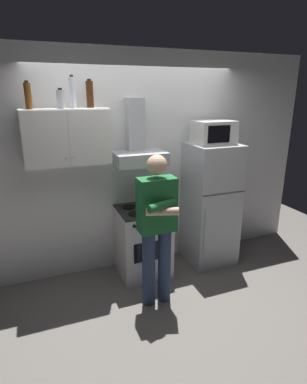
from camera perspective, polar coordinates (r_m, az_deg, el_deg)
name	(u,v)px	position (r m, az deg, el deg)	size (l,w,h in m)	color
ground_plane	(154,281)	(3.97, 0.00, -16.04)	(7.00, 7.00, 0.00)	slate
back_wall_tiled	(136,164)	(3.96, -3.15, 5.23)	(4.80, 0.10, 2.70)	white
upper_cabinet	(67,137)	(3.50, -15.61, 9.62)	(0.90, 0.37, 0.60)	white
stove_oven	(143,241)	(3.94, -2.01, -9.04)	(0.60, 0.62, 0.87)	white
range_hood	(138,147)	(3.69, -2.86, 8.22)	(0.60, 0.44, 0.75)	#B7BABF
refrigerator	(210,204)	(4.17, 10.36, -2.26)	(0.60, 0.62, 1.60)	silver
microwave	(214,132)	(3.97, 10.97, 10.69)	(0.48, 0.37, 0.28)	silver
person_standing	(157,226)	(3.21, 0.63, -6.26)	(0.38, 0.33, 1.64)	navy
cooking_pot	(156,205)	(3.67, 0.43, -2.47)	(0.31, 0.21, 0.12)	#B7BABF
bottle_rum_dark	(90,94)	(3.55, -11.59, 17.15)	(0.08, 0.08, 0.29)	#47230F
bottle_beer_brown	(28,96)	(3.42, -22.00, 16.05)	(0.07, 0.07, 0.27)	brown
bottle_canister_steel	(61,99)	(3.43, -16.62, 16.00)	(0.08, 0.08, 0.20)	#B2B5BA
bottle_vodka_clear	(73,92)	(3.48, -14.59, 17.24)	(0.06, 0.06, 0.33)	silver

